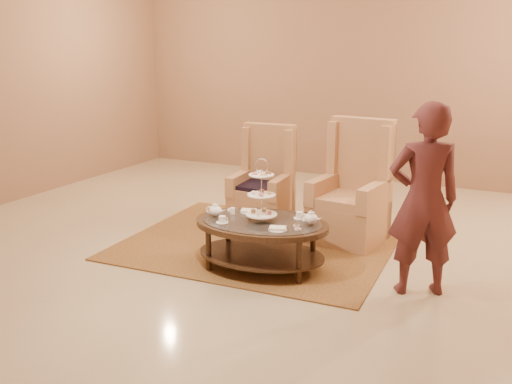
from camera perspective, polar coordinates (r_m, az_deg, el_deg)
The scene contains 8 objects.
ground at distance 5.80m, azimuth -0.06°, elevation -6.81°, with size 8.00×8.00×0.00m, color #C3B491.
ceiling at distance 5.80m, azimuth -0.06°, elevation -6.81°, with size 8.00×8.00×0.02m, color silver.
wall_back at distance 9.17m, azimuth 11.14°, elevation 12.05°, with size 8.00×0.04×3.50m, color #946C51.
rug at distance 6.25m, azimuth 0.23°, elevation -5.12°, with size 2.87×2.42×0.01m.
tea_table at distance 5.45m, azimuth 0.54°, elevation -3.80°, with size 1.38×1.01×1.09m.
armchair_left at distance 6.84m, azimuth 0.78°, elevation 0.10°, with size 0.67×0.69×1.19m.
armchair_right at distance 6.36m, azimuth 9.61°, elevation -0.83°, with size 0.81×0.83×1.34m.
person at distance 5.02m, azimuth 16.42°, elevation -0.79°, with size 0.72×0.63×1.67m.
Camera 1 is at (2.35, -4.86, 2.12)m, focal length 40.00 mm.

